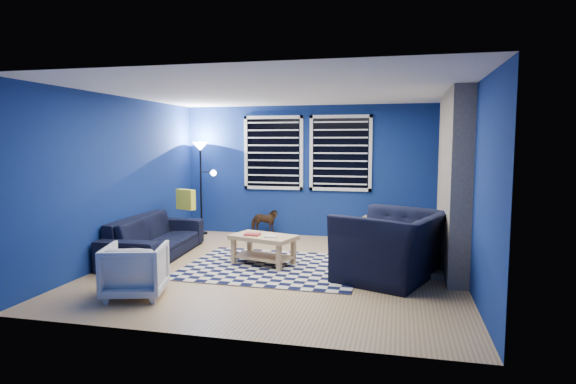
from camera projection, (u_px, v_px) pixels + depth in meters
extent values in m
plane|color=#D9B36F|center=(280.00, 269.00, 6.89)|extent=(5.00, 5.00, 0.00)
plane|color=white|center=(280.00, 92.00, 6.63)|extent=(5.00, 5.00, 0.00)
plane|color=navy|center=(312.00, 171.00, 9.19)|extent=(5.00, 0.00, 5.00)
plane|color=navy|center=(121.00, 179.00, 7.33)|extent=(0.00, 5.00, 5.00)
plane|color=navy|center=(468.00, 186.00, 6.20)|extent=(0.00, 5.00, 5.00)
cube|color=gray|center=(453.00, 182.00, 6.71)|extent=(0.26, 2.00, 2.50)
cube|color=black|center=(441.00, 245.00, 6.84)|extent=(0.04, 0.70, 0.60)
cube|color=gray|center=(430.00, 266.00, 6.90)|extent=(0.50, 1.20, 0.08)
cube|color=black|center=(273.00, 153.00, 9.30)|extent=(1.05, 0.02, 1.30)
cube|color=white|center=(273.00, 117.00, 9.22)|extent=(1.17, 0.05, 0.06)
cube|color=white|center=(273.00, 188.00, 9.36)|extent=(1.17, 0.05, 0.06)
cube|color=black|center=(341.00, 153.00, 9.01)|extent=(1.05, 0.02, 1.30)
cube|color=white|center=(341.00, 116.00, 8.92)|extent=(1.17, 0.05, 0.06)
cube|color=white|center=(340.00, 189.00, 9.07)|extent=(1.17, 0.05, 0.06)
cube|color=black|center=(449.00, 166.00, 8.13)|extent=(0.06, 1.00, 0.58)
cube|color=black|center=(447.00, 166.00, 8.14)|extent=(0.01, 0.92, 0.50)
cube|color=black|center=(273.00, 267.00, 6.97)|extent=(2.55, 2.06, 0.02)
imported|color=black|center=(155.00, 237.00, 7.58)|extent=(2.27, 1.04, 0.65)
imported|color=black|center=(392.00, 246.00, 6.33)|extent=(1.72, 1.62, 0.89)
imported|color=gray|center=(135.00, 270.00, 5.63)|extent=(0.83, 0.85, 0.63)
imported|color=#422915|center=(264.00, 221.00, 9.20)|extent=(0.25, 0.55, 0.47)
cube|color=tan|center=(263.00, 237.00, 7.08)|extent=(1.04, 0.78, 0.06)
cube|color=tan|center=(264.00, 256.00, 7.11)|extent=(0.94, 0.68, 0.03)
cube|color=#A4302F|center=(252.00, 234.00, 7.06)|extent=(0.26, 0.22, 0.03)
cube|color=silver|center=(271.00, 236.00, 6.92)|extent=(0.21, 0.18, 0.03)
cube|color=tan|center=(234.00, 253.00, 6.99)|extent=(0.08, 0.08, 0.37)
cube|color=tan|center=(286.00, 256.00, 6.81)|extent=(0.08, 0.08, 0.37)
cube|color=tan|center=(243.00, 247.00, 7.39)|extent=(0.08, 0.08, 0.37)
cube|color=tan|center=(292.00, 250.00, 7.21)|extent=(0.08, 0.08, 0.37)
cube|color=tan|center=(379.00, 231.00, 8.55)|extent=(0.61, 0.44, 0.48)
cube|color=black|center=(379.00, 231.00, 8.55)|extent=(0.53, 0.40, 0.38)
cube|color=#9ED619|center=(379.00, 215.00, 8.52)|extent=(0.37, 0.30, 0.09)
cylinder|color=black|center=(202.00, 233.00, 9.51)|extent=(0.23, 0.23, 0.03)
cylinder|color=black|center=(201.00, 191.00, 9.42)|extent=(0.03, 0.03, 1.69)
cone|color=white|center=(200.00, 146.00, 9.33)|extent=(0.30, 0.30, 0.17)
sphere|color=white|center=(213.00, 173.00, 9.28)|extent=(0.11, 0.11, 0.11)
cube|color=yellow|center=(186.00, 199.00, 8.30)|extent=(0.38, 0.24, 0.35)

